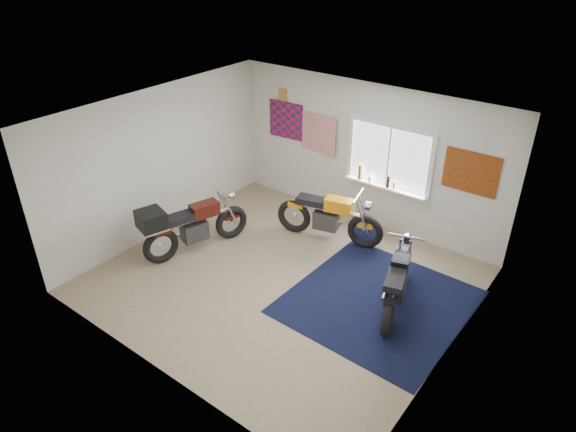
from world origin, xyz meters
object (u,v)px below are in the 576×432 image
Objects in this scene: black_chrome_bike at (397,283)px; navy_rug at (378,302)px; maroon_tourer at (188,226)px; yellow_triumph at (329,218)px.

navy_rug is at bearing 91.97° from black_chrome_bike.
navy_rug is 1.30× the size of maroon_tourer.
navy_rug is 1.42× the size of black_chrome_bike.
navy_rug is 0.48m from black_chrome_bike.
black_chrome_bike is at bearing 18.66° from navy_rug.
maroon_tourer is (-3.32, -0.77, 0.53)m from navy_rug.
yellow_triumph reaches higher than black_chrome_bike.
yellow_triumph is (-1.62, 1.06, 0.44)m from navy_rug.
navy_rug is 3.45m from maroon_tourer.
black_chrome_bike is (0.23, 0.08, 0.42)m from navy_rug.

